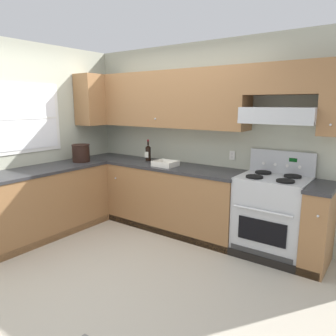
% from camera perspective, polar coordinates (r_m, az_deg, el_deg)
% --- Properties ---
extents(ground_plane, '(7.04, 7.04, 0.00)m').
position_cam_1_polar(ground_plane, '(3.80, -10.89, -16.08)').
color(ground_plane, '#B2AA99').
extents(wall_back, '(4.68, 0.57, 2.55)m').
position_cam_1_polar(wall_back, '(4.36, 6.90, 7.88)').
color(wall_back, '#B7BAA3').
rests_on(wall_back, ground_plane).
extents(wall_left, '(0.47, 4.00, 2.55)m').
position_cam_1_polar(wall_left, '(4.81, -22.71, 5.78)').
color(wall_left, '#B7BAA3').
rests_on(wall_left, ground_plane).
extents(counter_back_run, '(3.60, 0.65, 0.91)m').
position_cam_1_polar(counter_back_run, '(4.53, -0.07, -5.13)').
color(counter_back_run, olive).
rests_on(counter_back_run, ground_plane).
extents(counter_left_run, '(0.63, 1.91, 0.91)m').
position_cam_1_polar(counter_left_run, '(4.56, -22.01, -5.87)').
color(counter_left_run, olive).
rests_on(counter_left_run, ground_plane).
extents(stove, '(0.76, 0.62, 1.20)m').
position_cam_1_polar(stove, '(3.90, 17.96, -8.05)').
color(stove, '#B7BABC').
rests_on(stove, ground_plane).
extents(wine_bottle, '(0.08, 0.08, 0.32)m').
position_cam_1_polar(wine_bottle, '(4.73, -3.57, 2.80)').
color(wine_bottle, black).
rests_on(wine_bottle, counter_back_run).
extents(bowl, '(0.30, 0.26, 0.07)m').
position_cam_1_polar(bowl, '(4.33, -0.46, 0.65)').
color(bowl, white).
rests_on(bowl, counter_back_run).
extents(bucket, '(0.26, 0.26, 0.25)m').
position_cam_1_polar(bucket, '(4.81, -15.30, 2.65)').
color(bucket, black).
rests_on(bucket, counter_left_run).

